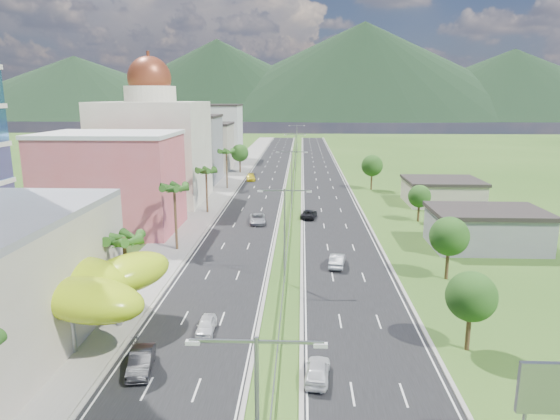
# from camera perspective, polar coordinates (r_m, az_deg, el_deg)

# --- Properties ---
(ground) EXTENTS (500.00, 500.00, 0.00)m
(ground) POSITION_cam_1_polar(r_m,az_deg,el_deg) (48.99, 0.09, -12.47)
(ground) COLOR #2D5119
(ground) RESTS_ON ground
(road_left) EXTENTS (11.00, 260.00, 0.04)m
(road_left) POSITION_cam_1_polar(r_m,az_deg,el_deg) (136.21, -1.48, 3.96)
(road_left) COLOR black
(road_left) RESTS_ON ground
(road_right) EXTENTS (11.00, 260.00, 0.04)m
(road_right) POSITION_cam_1_polar(r_m,az_deg,el_deg) (136.00, 4.85, 3.90)
(road_right) COLOR black
(road_right) RESTS_ON ground
(sidewalk_left) EXTENTS (7.00, 260.00, 0.12)m
(sidewalk_left) POSITION_cam_1_polar(r_m,az_deg,el_deg) (137.18, -5.45, 3.99)
(sidewalk_left) COLOR gray
(sidewalk_left) RESTS_ON ground
(median_guardrail) EXTENTS (0.10, 216.06, 0.76)m
(median_guardrail) POSITION_cam_1_polar(r_m,az_deg,el_deg) (118.03, 1.56, 2.88)
(median_guardrail) COLOR gray
(median_guardrail) RESTS_ON ground
(streetlight_median_b) EXTENTS (6.04, 0.25, 11.00)m
(streetlight_median_b) POSITION_cam_1_polar(r_m,az_deg,el_deg) (56.12, 0.52, -1.83)
(streetlight_median_b) COLOR gray
(streetlight_median_b) RESTS_ON ground
(streetlight_median_c) EXTENTS (6.04, 0.25, 11.00)m
(streetlight_median_c) POSITION_cam_1_polar(r_m,az_deg,el_deg) (95.35, 1.35, 4.24)
(streetlight_median_c) COLOR gray
(streetlight_median_c) RESTS_ON ground
(streetlight_median_d) EXTENTS (6.04, 0.25, 11.00)m
(streetlight_median_d) POSITION_cam_1_polar(r_m,az_deg,el_deg) (140.00, 1.73, 6.97)
(streetlight_median_d) COLOR gray
(streetlight_median_d) RESTS_ON ground
(streetlight_median_e) EXTENTS (6.04, 0.25, 11.00)m
(streetlight_median_e) POSITION_cam_1_polar(r_m,az_deg,el_deg) (184.82, 1.93, 8.38)
(streetlight_median_e) COLOR gray
(streetlight_median_e) RESTS_ON ground
(lime_canopy) EXTENTS (18.00, 15.00, 7.40)m
(lime_canopy) POSITION_cam_1_polar(r_m,az_deg,el_deg) (48.50, -24.68, -7.59)
(lime_canopy) COLOR #ACCF14
(lime_canopy) RESTS_ON ground
(pink_shophouse) EXTENTS (20.00, 15.00, 15.00)m
(pink_shophouse) POSITION_cam_1_polar(r_m,az_deg,el_deg) (82.99, -18.65, 2.81)
(pink_shophouse) COLOR #D5575C
(pink_shophouse) RESTS_ON ground
(domed_building) EXTENTS (20.00, 20.00, 28.70)m
(domed_building) POSITION_cam_1_polar(r_m,az_deg,el_deg) (104.10, -14.30, 7.13)
(domed_building) COLOR beige
(domed_building) RESTS_ON ground
(midrise_grey) EXTENTS (16.00, 15.00, 16.00)m
(midrise_grey) POSITION_cam_1_polar(r_m,az_deg,el_deg) (128.23, -10.60, 6.79)
(midrise_grey) COLOR gray
(midrise_grey) RESTS_ON ground
(midrise_beige) EXTENTS (16.00, 15.00, 13.00)m
(midrise_beige) POSITION_cam_1_polar(r_m,az_deg,el_deg) (149.78, -8.70, 7.12)
(midrise_beige) COLOR #AAA08C
(midrise_beige) RESTS_ON ground
(midrise_white) EXTENTS (16.00, 15.00, 18.00)m
(midrise_white) POSITION_cam_1_polar(r_m,az_deg,el_deg) (172.12, -7.25, 8.72)
(midrise_white) COLOR silver
(midrise_white) RESTS_ON ground
(shed_near) EXTENTS (15.00, 10.00, 5.00)m
(shed_near) POSITION_cam_1_polar(r_m,az_deg,el_deg) (76.30, 22.47, -2.17)
(shed_near) COLOR gray
(shed_near) RESTS_ON ground
(shed_far) EXTENTS (14.00, 12.00, 4.40)m
(shed_far) POSITION_cam_1_polar(r_m,az_deg,el_deg) (104.87, 18.03, 1.88)
(shed_far) COLOR #AAA08C
(shed_far) RESTS_ON ground
(palm_tree_b) EXTENTS (3.60, 3.60, 8.10)m
(palm_tree_b) POSITION_cam_1_polar(r_m,az_deg,el_deg) (51.32, -17.40, -3.47)
(palm_tree_b) COLOR #47301C
(palm_tree_b) RESTS_ON ground
(palm_tree_c) EXTENTS (3.60, 3.60, 9.60)m
(palm_tree_c) POSITION_cam_1_polar(r_m,az_deg,el_deg) (69.62, -11.99, 2.24)
(palm_tree_c) COLOR #47301C
(palm_tree_c) RESTS_ON ground
(palm_tree_d) EXTENTS (3.60, 3.60, 8.60)m
(palm_tree_d) POSITION_cam_1_polar(r_m,az_deg,el_deg) (91.92, -8.44, 4.29)
(palm_tree_d) COLOR #47301C
(palm_tree_d) RESTS_ON ground
(palm_tree_e) EXTENTS (3.60, 3.60, 9.40)m
(palm_tree_e) POSITION_cam_1_polar(r_m,az_deg,el_deg) (116.27, -6.15, 6.49)
(palm_tree_e) COLOR #47301C
(palm_tree_e) RESTS_ON ground
(leafy_tree_lfar) EXTENTS (4.90, 4.90, 8.05)m
(leafy_tree_lfar) POSITION_cam_1_polar(r_m,az_deg,el_deg) (141.18, -4.61, 6.51)
(leafy_tree_lfar) COLOR #47301C
(leafy_tree_lfar) RESTS_ON ground
(leafy_tree_ra) EXTENTS (4.20, 4.20, 6.90)m
(leafy_tree_ra) POSITION_cam_1_polar(r_m,az_deg,el_deg) (44.75, 21.02, -9.24)
(leafy_tree_ra) COLOR #47301C
(leafy_tree_ra) RESTS_ON ground
(leafy_tree_rb) EXTENTS (4.55, 4.55, 7.47)m
(leafy_tree_rb) POSITION_cam_1_polar(r_m,az_deg,el_deg) (60.90, 18.78, -2.88)
(leafy_tree_rb) COLOR #47301C
(leafy_tree_rb) RESTS_ON ground
(leafy_tree_rc) EXTENTS (3.85, 3.85, 6.33)m
(leafy_tree_rc) POSITION_cam_1_polar(r_m,az_deg,el_deg) (88.21, 15.65, 1.50)
(leafy_tree_rc) COLOR #47301C
(leafy_tree_rc) RESTS_ON ground
(leafy_tree_rd) EXTENTS (4.90, 4.90, 8.05)m
(leafy_tree_rd) POSITION_cam_1_polar(r_m,az_deg,el_deg) (116.42, 10.48, 5.01)
(leafy_tree_rd) COLOR #47301C
(leafy_tree_rd) RESTS_ON ground
(mountain_ridge) EXTENTS (860.00, 140.00, 90.00)m
(mountain_ridge) POSITION_cam_1_polar(r_m,az_deg,el_deg) (498.12, 9.34, 10.21)
(mountain_ridge) COLOR black
(mountain_ridge) RESTS_ON ground
(car_white_near_left) EXTENTS (1.66, 3.93, 1.33)m
(car_white_near_left) POSITION_cam_1_polar(r_m,az_deg,el_deg) (46.88, -8.43, -12.89)
(car_white_near_left) COLOR white
(car_white_near_left) RESTS_ON road_left
(car_dark_left) EXTENTS (2.45, 5.05, 1.59)m
(car_dark_left) POSITION_cam_1_polar(r_m,az_deg,el_deg) (41.94, -15.59, -16.32)
(car_dark_left) COLOR black
(car_dark_left) RESTS_ON road_left
(car_silver_mid_left) EXTENTS (3.14, 5.85, 1.56)m
(car_silver_mid_left) POSITION_cam_1_polar(r_m,az_deg,el_deg) (84.30, -2.59, -1.01)
(car_silver_mid_left) COLOR #9C9EA3
(car_silver_mid_left) RESTS_ON road_left
(car_yellow_far_left) EXTENTS (2.89, 5.65, 1.57)m
(car_yellow_far_left) POSITION_cam_1_polar(r_m,az_deg,el_deg) (128.01, -3.36, 3.74)
(car_yellow_far_left) COLOR gold
(car_yellow_far_left) RESTS_ON road_left
(car_white_near_right) EXTENTS (2.24, 4.59, 1.51)m
(car_white_near_right) POSITION_cam_1_polar(r_m,az_deg,el_deg) (39.59, 4.31, -17.79)
(car_white_near_right) COLOR silver
(car_white_near_right) RESTS_ON road_right
(car_silver_right) EXTENTS (2.46, 5.18, 1.64)m
(car_silver_right) POSITION_cam_1_polar(r_m,az_deg,el_deg) (63.47, 6.54, -5.71)
(car_silver_right) COLOR #999BA0
(car_silver_right) RESTS_ON road_right
(car_dark_far_right) EXTENTS (3.20, 5.60, 1.47)m
(car_dark_far_right) POSITION_cam_1_polar(r_m,az_deg,el_deg) (88.14, 3.30, -0.44)
(car_dark_far_right) COLOR black
(car_dark_far_right) RESTS_ON road_right
(motorcycle) EXTENTS (0.56, 1.82, 1.16)m
(motorcycle) POSITION_cam_1_polar(r_m,az_deg,el_deg) (46.05, -16.16, -13.89)
(motorcycle) COLOR black
(motorcycle) RESTS_ON road_left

